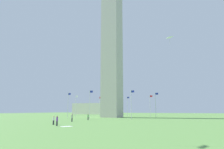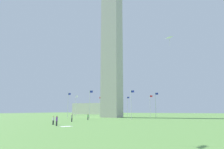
{
  "view_description": "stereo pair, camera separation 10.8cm",
  "coord_description": "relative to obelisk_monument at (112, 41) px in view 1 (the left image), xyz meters",
  "views": [
    {
      "loc": [
        32.09,
        -70.57,
        2.69
      ],
      "look_at": [
        0.0,
        0.0,
        16.32
      ],
      "focal_mm": 32.6,
      "sensor_mm": 36.0,
      "label": 1
    },
    {
      "loc": [
        32.19,
        -70.53,
        2.69
      ],
      "look_at": [
        0.0,
        0.0,
        16.32
      ],
      "focal_mm": 32.6,
      "sensor_mm": 36.0,
      "label": 2
    }
  ],
  "objects": [
    {
      "name": "picnic_blanket_near_first_person",
      "position": [
        10.66,
        -41.86,
        -29.89
      ],
      "size": [
        2.03,
        2.22,
        0.01
      ],
      "primitive_type": "cube",
      "rotation": [
        0.0,
        0.0,
        1.13
      ],
      "color": "white",
      "rests_on": "ground"
    },
    {
      "name": "distant_building",
      "position": [
        -37.81,
        51.46,
        -26.24
      ],
      "size": [
        25.75,
        11.57,
        7.3
      ],
      "color": "beige",
      "rests_on": "ground"
    },
    {
      "name": "obelisk_monument",
      "position": [
        0.0,
        0.0,
        0.0
      ],
      "size": [
        6.58,
        6.58,
        59.79
      ],
      "color": "#B7B2A8",
      "rests_on": "ground"
    },
    {
      "name": "flagpole_se",
      "position": [
        -11.62,
        11.67,
        -25.12
      ],
      "size": [
        1.12,
        0.14,
        8.76
      ],
      "color": "silver",
      "rests_on": "ground"
    },
    {
      "name": "flagpole_sw",
      "position": [
        -11.62,
        -11.67,
        -25.12
      ],
      "size": [
        1.12,
        0.14,
        8.76
      ],
      "color": "silver",
      "rests_on": "ground"
    },
    {
      "name": "person_green_shirt",
      "position": [
        2.48,
        -21.37,
        -29.05
      ],
      "size": [
        0.32,
        0.32,
        1.7
      ],
      "rotation": [
        0.0,
        0.0,
        2.2
      ],
      "color": "#2D2D38",
      "rests_on": "ground"
    },
    {
      "name": "kite_white_diamond",
      "position": [
        25.5,
        -23.0,
        -10.21
      ],
      "size": [
        1.96,
        1.96,
        2.18
      ],
      "color": "white"
    },
    {
      "name": "flagpole_w",
      "position": [
        0.06,
        -16.51,
        -25.12
      ],
      "size": [
        1.12,
        0.14,
        8.76
      ],
      "color": "silver",
      "rests_on": "ground"
    },
    {
      "name": "flagpole_e",
      "position": [
        0.06,
        16.51,
        -25.12
      ],
      "size": [
        1.12,
        0.14,
        8.76
      ],
      "color": "silver",
      "rests_on": "ground"
    },
    {
      "name": "flagpole_nw",
      "position": [
        11.73,
        -11.67,
        -25.12
      ],
      "size": [
        1.12,
        0.14,
        8.76
      ],
      "color": "silver",
      "rests_on": "ground"
    },
    {
      "name": "person_gray_shirt",
      "position": [
        3.14,
        -29.79,
        -29.01
      ],
      "size": [
        0.32,
        0.32,
        1.78
      ],
      "rotation": [
        0.0,
        0.0,
        1.28
      ],
      "color": "#2D2D38",
      "rests_on": "ground"
    },
    {
      "name": "person_purple_shirt",
      "position": [
        8.36,
        -41.56,
        -29.04
      ],
      "size": [
        0.32,
        0.32,
        1.72
      ],
      "rotation": [
        0.0,
        0.0,
        1.68
      ],
      "color": "#2D2D38",
      "rests_on": "ground"
    },
    {
      "name": "flagpole_ne",
      "position": [
        11.73,
        11.67,
        -25.12
      ],
      "size": [
        1.12,
        0.14,
        8.76
      ],
      "color": "silver",
      "rests_on": "ground"
    },
    {
      "name": "person_white_shirt",
      "position": [
        5.97,
        -39.64,
        -29.09
      ],
      "size": [
        0.32,
        0.32,
        1.62
      ],
      "rotation": [
        0.0,
        0.0,
        2.31
      ],
      "color": "#2D2D38",
      "rests_on": "ground"
    },
    {
      "name": "flagpole_n",
      "position": [
        16.56,
        0.0,
        -25.12
      ],
      "size": [
        1.12,
        0.14,
        8.76
      ],
      "color": "silver",
      "rests_on": "ground"
    },
    {
      "name": "flagpole_s",
      "position": [
        -16.45,
        0.0,
        -25.12
      ],
      "size": [
        1.12,
        0.14,
        8.76
      ],
      "color": "silver",
      "rests_on": "ground"
    },
    {
      "name": "ground_plane",
      "position": [
        0.0,
        0.0,
        -29.89
      ],
      "size": [
        260.0,
        260.0,
        0.0
      ],
      "primitive_type": "plane",
      "color": "#609347"
    }
  ]
}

